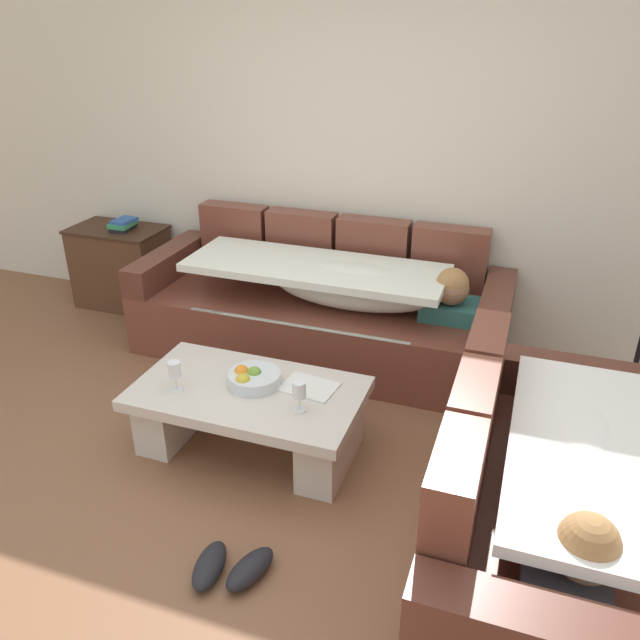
# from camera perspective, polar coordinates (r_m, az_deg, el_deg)

# --- Properties ---
(ground_plane) EXTENTS (14.00, 14.00, 0.00)m
(ground_plane) POSITION_cam_1_polar(r_m,az_deg,el_deg) (3.22, -7.70, -16.41)
(ground_plane) COLOR brown
(back_wall) EXTENTS (9.00, 0.10, 2.70)m
(back_wall) POSITION_cam_1_polar(r_m,az_deg,el_deg) (4.46, 4.07, 15.54)
(back_wall) COLOR beige
(back_wall) RESTS_ON ground_plane
(couch_along_wall) EXTENTS (2.49, 0.92, 0.88)m
(couch_along_wall) POSITION_cam_1_polar(r_m,az_deg,el_deg) (4.32, 0.54, 0.98)
(couch_along_wall) COLOR brown
(couch_along_wall) RESTS_ON ground_plane
(couch_near_window) EXTENTS (0.92, 1.73, 0.88)m
(couch_near_window) POSITION_cam_1_polar(r_m,az_deg,el_deg) (2.85, 20.08, -15.83)
(couch_near_window) COLOR brown
(couch_near_window) RESTS_ON ground_plane
(coffee_table) EXTENTS (1.20, 0.68, 0.38)m
(coffee_table) POSITION_cam_1_polar(r_m,az_deg,el_deg) (3.44, -6.39, -8.14)
(coffee_table) COLOR beige
(coffee_table) RESTS_ON ground_plane
(fruit_bowl) EXTENTS (0.28, 0.28, 0.10)m
(fruit_bowl) POSITION_cam_1_polar(r_m,az_deg,el_deg) (3.37, -6.07, -5.21)
(fruit_bowl) COLOR silver
(fruit_bowl) RESTS_ON coffee_table
(wine_glass_near_left) EXTENTS (0.07, 0.07, 0.17)m
(wine_glass_near_left) POSITION_cam_1_polar(r_m,az_deg,el_deg) (3.36, -12.91, -4.47)
(wine_glass_near_left) COLOR silver
(wine_glass_near_left) RESTS_ON coffee_table
(wine_glass_near_right) EXTENTS (0.07, 0.07, 0.17)m
(wine_glass_near_right) POSITION_cam_1_polar(r_m,az_deg,el_deg) (3.11, -1.88, -6.39)
(wine_glass_near_right) COLOR silver
(wine_glass_near_right) RESTS_ON coffee_table
(open_magazine) EXTENTS (0.30, 0.24, 0.01)m
(open_magazine) POSITION_cam_1_polar(r_m,az_deg,el_deg) (3.35, -0.98, -6.04)
(open_magazine) COLOR white
(open_magazine) RESTS_ON coffee_table
(side_cabinet) EXTENTS (0.72, 0.44, 0.64)m
(side_cabinet) POSITION_cam_1_polar(r_m,az_deg,el_deg) (5.32, -17.38, 4.60)
(side_cabinet) COLOR #51311F
(side_cabinet) RESTS_ON ground_plane
(book_stack_on_cabinet) EXTENTS (0.17, 0.23, 0.08)m
(book_stack_on_cabinet) POSITION_cam_1_polar(r_m,az_deg,el_deg) (5.15, -17.27, 8.21)
(book_stack_on_cabinet) COLOR black
(book_stack_on_cabinet) RESTS_ON side_cabinet
(pair_of_shoes) EXTENTS (0.34, 0.33, 0.09)m
(pair_of_shoes) POSITION_cam_1_polar(r_m,az_deg,el_deg) (2.91, -8.10, -21.14)
(pair_of_shoes) COLOR black
(pair_of_shoes) RESTS_ON ground_plane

